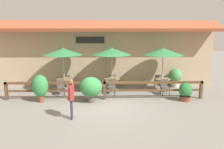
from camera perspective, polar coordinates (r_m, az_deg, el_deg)
The scene contains 20 objects.
ground_plane at distance 10.66m, azimuth -1.97°, elevation -8.15°, with size 60.00×60.00×0.00m, color gray.
building_facade at distance 14.23m, azimuth -1.86°, elevation 5.66°, with size 14.28×1.49×4.23m.
patio_railing at distance 11.46m, azimuth -1.94°, elevation -3.14°, with size 10.40×0.14×0.95m.
patio_umbrella_near at distance 13.09m, azimuth -12.67°, elevation 5.84°, with size 2.31×2.31×2.61m.
dining_table_near at distance 13.36m, azimuth -12.35°, elevation -1.67°, with size 0.96×0.96×0.77m.
chair_near_streetside at distance 12.67m, azimuth -13.23°, elevation -3.02°, with size 0.50×0.50×0.86m.
chair_near_wallside at distance 14.10m, azimuth -11.56°, elevation -1.52°, with size 0.44×0.44×0.86m.
patio_umbrella_middle at distance 12.89m, azimuth -0.02°, elevation 6.03°, with size 2.31×2.31×2.61m.
dining_table_middle at distance 13.16m, azimuth -0.02°, elevation -1.60°, with size 0.96×0.96×0.77m.
chair_middle_streetside at distance 12.48m, azimuth -0.05°, elevation -2.94°, with size 0.50×0.50×0.86m.
chair_middle_wallside at distance 13.91m, azimuth 0.18°, elevation -1.47°, with size 0.48×0.48×0.86m.
patio_umbrella_far at distance 13.12m, azimuth 13.25°, elevation 5.82°, with size 2.31×2.31×2.61m.
dining_table_far at distance 13.38m, azimuth 12.92°, elevation -1.67°, with size 0.96×0.96×0.77m.
chair_far_streetside at distance 12.70m, azimuth 13.62°, elevation -3.01°, with size 0.46×0.46×0.86m.
chair_far_wallside at distance 14.11m, azimuth 11.93°, elevation -1.53°, with size 0.46×0.46×0.86m.
potted_plant_small_flowering at distance 11.58m, azimuth -18.21°, elevation -3.02°, with size 0.79×0.71×1.41m.
potted_plant_tall_tropical at distance 11.01m, azimuth -5.52°, elevation -3.41°, with size 1.11×1.00×1.30m.
potted_plant_broad_leaf at distance 11.86m, azimuth 18.63°, elevation -4.28°, with size 0.69×0.62×0.96m.
potted_plant_corner_fern at distance 14.58m, azimuth 16.25°, elevation -0.59°, with size 0.84×0.76×1.21m.
pedestrian at distance 8.93m, azimuth -10.64°, elevation -4.93°, with size 0.24×0.59×1.67m.
Camera 1 is at (0.13, -10.06, 3.51)m, focal length 35.00 mm.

